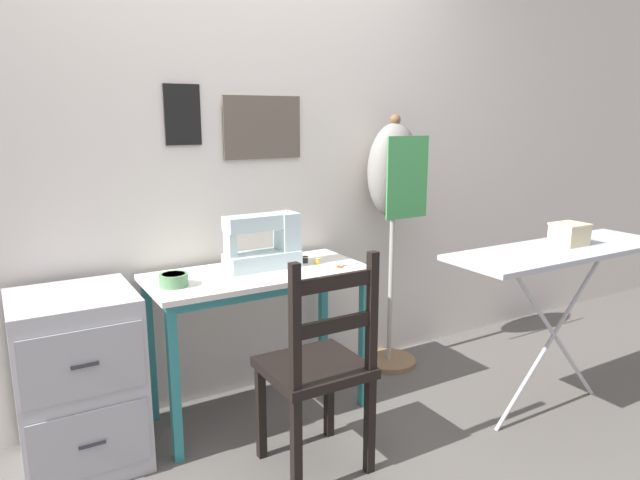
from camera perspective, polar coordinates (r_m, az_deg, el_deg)
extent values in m
plane|color=#5B5651|center=(2.81, -3.75, -18.76)|extent=(14.00, 14.00, 0.00)
cube|color=silver|center=(2.91, -8.99, 8.77)|extent=(10.00, 0.05, 2.55)
cube|color=brown|center=(2.94, -5.77, 11.13)|extent=(0.42, 0.02, 0.31)
cube|color=black|center=(2.79, -13.58, 12.08)|extent=(0.17, 0.01, 0.28)
cube|color=silver|center=(2.72, -6.24, -3.38)|extent=(1.04, 0.48, 0.02)
cube|color=teal|center=(2.56, -4.37, -5.13)|extent=(0.96, 0.03, 0.04)
cube|color=teal|center=(2.52, -14.36, -13.84)|extent=(0.04, 0.04, 0.70)
cube|color=teal|center=(2.90, 4.40, -9.94)|extent=(0.04, 0.04, 0.70)
cube|color=teal|center=(2.88, -16.63, -10.63)|extent=(0.04, 0.04, 0.70)
cube|color=teal|center=(3.21, 0.31, -7.65)|extent=(0.04, 0.04, 0.70)
cube|color=silver|center=(2.76, -5.77, -2.04)|extent=(0.36, 0.15, 0.08)
cube|color=silver|center=(2.78, -3.31, 0.92)|extent=(0.09, 0.13, 0.18)
cube|color=silver|center=(2.71, -6.29, 1.75)|extent=(0.31, 0.11, 0.07)
cube|color=silver|center=(2.67, -8.97, -0.46)|extent=(0.04, 0.08, 0.11)
cylinder|color=#B22D2D|center=(2.81, -2.35, 1.03)|extent=(0.02, 0.06, 0.06)
cylinder|color=#99999E|center=(2.77, -3.34, 3.02)|extent=(0.01, 0.01, 0.02)
cylinder|color=#56895B|center=(2.54, -14.42, -3.89)|extent=(0.12, 0.12, 0.06)
cylinder|color=#2F4B32|center=(2.54, -14.44, -3.36)|extent=(0.10, 0.10, 0.01)
cube|color=silver|center=(2.82, 3.08, -2.46)|extent=(0.11, 0.03, 0.00)
cube|color=silver|center=(2.81, 3.27, -2.53)|extent=(0.11, 0.02, 0.00)
torus|color=#DB511E|center=(2.77, 2.02, -2.71)|extent=(0.03, 0.03, 0.01)
torus|color=#DB511E|center=(2.77, 1.96, -2.69)|extent=(0.03, 0.03, 0.01)
cylinder|color=black|center=(2.84, -1.50, -2.00)|extent=(0.03, 0.03, 0.04)
cylinder|color=beige|center=(2.84, -1.50, -1.68)|extent=(0.04, 0.04, 0.00)
cylinder|color=beige|center=(2.85, -1.49, -2.32)|extent=(0.04, 0.04, 0.00)
cylinder|color=yellow|center=(2.83, -0.28, -2.07)|extent=(0.03, 0.03, 0.03)
cylinder|color=beige|center=(2.83, -0.28, -1.79)|extent=(0.03, 0.03, 0.00)
cylinder|color=beige|center=(2.84, -0.28, -2.35)|extent=(0.03, 0.03, 0.00)
cube|color=black|center=(2.39, -0.61, -12.62)|extent=(0.40, 0.38, 0.04)
cube|color=black|center=(2.55, -5.93, -16.76)|extent=(0.04, 0.04, 0.42)
cube|color=black|center=(2.69, 0.90, -15.06)|extent=(0.04, 0.04, 0.42)
cube|color=black|center=(2.30, -2.39, -20.17)|extent=(0.04, 0.04, 0.42)
cube|color=black|center=(2.46, 4.98, -17.96)|extent=(0.04, 0.04, 0.42)
cube|color=black|center=(2.08, -2.51, -8.71)|extent=(0.04, 0.04, 0.48)
cube|color=black|center=(2.25, 5.22, -7.12)|extent=(0.04, 0.04, 0.48)
cube|color=black|center=(2.12, 1.53, -4.24)|extent=(0.34, 0.02, 0.06)
cube|color=black|center=(2.17, 1.51, -8.50)|extent=(0.34, 0.02, 0.06)
cube|color=#B7B7BC|center=(2.63, -22.96, -12.80)|extent=(0.48, 0.46, 0.75)
cube|color=#A8A8AD|center=(2.35, -22.50, -11.39)|extent=(0.44, 0.01, 0.27)
cube|color=#333338|center=(2.35, -22.46, -11.49)|extent=(0.10, 0.01, 0.02)
cube|color=#A8A8AD|center=(2.50, -21.86, -18.33)|extent=(0.44, 0.01, 0.27)
cube|color=#333338|center=(2.49, -21.82, -18.44)|extent=(0.10, 0.01, 0.02)
cylinder|color=#846647|center=(3.50, 6.87, -11.91)|extent=(0.32, 0.32, 0.03)
cylinder|color=#ADA89E|center=(3.34, 7.08, -4.33)|extent=(0.03, 0.03, 0.93)
ellipsoid|color=gray|center=(3.21, 7.39, 6.88)|extent=(0.32, 0.23, 0.53)
sphere|color=brown|center=(3.20, 7.53, 11.85)|extent=(0.06, 0.06, 0.06)
cube|color=#3D934C|center=(3.12, 8.73, 6.20)|extent=(0.27, 0.01, 0.44)
cube|color=#ADB2B7|center=(2.91, 23.01, -0.95)|extent=(1.20, 0.38, 0.02)
cylinder|color=#B7B7BC|center=(3.03, 22.34, -8.72)|extent=(0.74, 0.02, 0.83)
cylinder|color=#B7B7BC|center=(3.03, 22.34, -8.72)|extent=(0.74, 0.02, 0.83)
cube|color=beige|center=(2.98, 23.65, 0.47)|extent=(0.15, 0.13, 0.10)
cube|color=beige|center=(2.97, 23.74, 1.46)|extent=(0.16, 0.14, 0.01)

